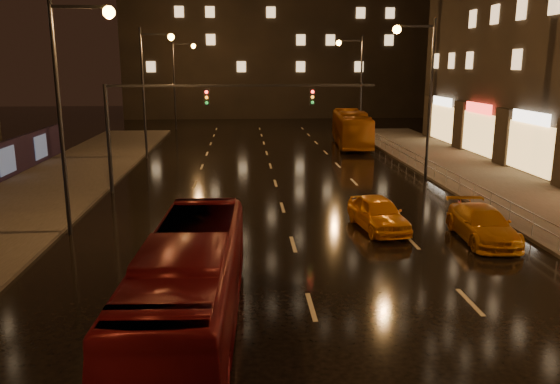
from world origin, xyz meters
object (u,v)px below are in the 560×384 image
object	(u,v)px
bus_red	(190,286)
taxi_near	(378,213)
bus_curb	(351,128)
taxi_far	(482,224)

from	to	relation	value
bus_red	taxi_near	bearing A→B (deg)	54.00
bus_curb	taxi_far	bearing A→B (deg)	-84.82
taxi_far	taxi_near	bearing A→B (deg)	157.95
bus_red	taxi_far	distance (m)	13.79
taxi_near	taxi_far	world-z (taller)	taxi_near
taxi_near	taxi_far	bearing A→B (deg)	-32.17
bus_red	bus_curb	distance (m)	37.28
bus_curb	taxi_near	size ratio (longest dim) A/B	2.57
taxi_near	bus_curb	bearing A→B (deg)	74.19
taxi_near	taxi_far	size ratio (longest dim) A/B	0.91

